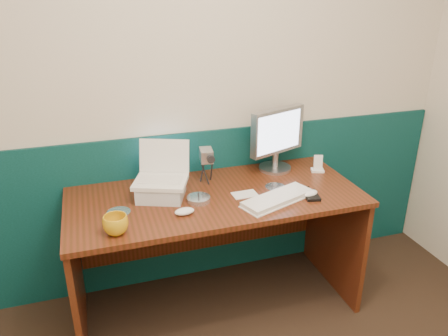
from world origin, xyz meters
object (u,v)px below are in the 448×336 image
object	(u,v)px
laptop	(160,164)
desk	(216,252)
camcorder	(206,167)
monitor	(276,140)
keyboard	(278,199)
mug	(116,225)

from	to	relation	value
laptop	desk	bearing A→B (deg)	10.70
laptop	camcorder	xyz separation A→B (m)	(0.29, 0.12, -0.10)
monitor	camcorder	xyz separation A→B (m)	(-0.46, -0.05, -0.10)
keyboard	laptop	bearing A→B (deg)	138.61
desk	laptop	size ratio (longest dim) A/B	5.82
monitor	desk	bearing A→B (deg)	-173.35
monitor	mug	world-z (taller)	monitor
desk	keyboard	size ratio (longest dim) A/B	3.89
monitor	mug	distance (m)	1.12
mug	camcorder	xyz separation A→B (m)	(0.55, 0.42, 0.05)
keyboard	camcorder	size ratio (longest dim) A/B	2.22
desk	laptop	bearing A→B (deg)	169.24
laptop	camcorder	distance (m)	0.33
monitor	camcorder	bearing A→B (deg)	166.37
monitor	laptop	bearing A→B (deg)	173.01
laptop	monitor	bearing A→B (deg)	34.69
monitor	keyboard	distance (m)	0.47
desk	monitor	distance (m)	0.76
mug	desk	bearing A→B (deg)	23.94
desk	laptop	xyz separation A→B (m)	(-0.29, 0.05, 0.57)
mug	keyboard	bearing A→B (deg)	5.07
desk	camcorder	xyz separation A→B (m)	(-0.00, 0.18, 0.47)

